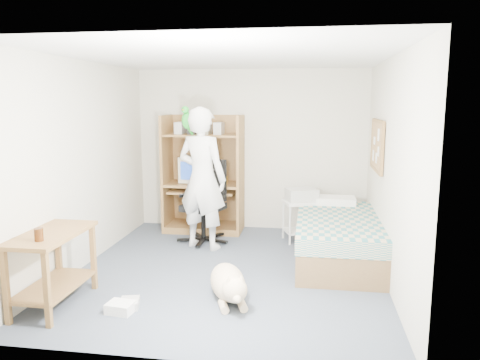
{
  "coord_description": "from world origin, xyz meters",
  "views": [
    {
      "loc": [
        0.94,
        -5.27,
        2.01
      ],
      "look_at": [
        0.08,
        0.35,
        1.05
      ],
      "focal_mm": 35.0,
      "sensor_mm": 36.0,
      "label": 1
    }
  ],
  "objects_px": {
    "computer_hutch": "(204,179)",
    "dog": "(229,283)",
    "side_desk": "(53,258)",
    "printer_cart": "(301,214)",
    "person": "(202,179)",
    "bed": "(338,238)",
    "office_chair": "(206,213)"
  },
  "relations": [
    {
      "from": "computer_hutch",
      "to": "printer_cart",
      "type": "bearing_deg",
      "value": -13.32
    },
    {
      "from": "printer_cart",
      "to": "computer_hutch",
      "type": "bearing_deg",
      "value": 146.88
    },
    {
      "from": "side_desk",
      "to": "dog",
      "type": "height_order",
      "value": "side_desk"
    },
    {
      "from": "computer_hutch",
      "to": "person",
      "type": "xyz_separation_m",
      "value": [
        0.18,
        -0.89,
        0.15
      ]
    },
    {
      "from": "side_desk",
      "to": "printer_cart",
      "type": "bearing_deg",
      "value": 47.43
    },
    {
      "from": "bed",
      "to": "side_desk",
      "type": "bearing_deg",
      "value": -147.5
    },
    {
      "from": "side_desk",
      "to": "printer_cart",
      "type": "height_order",
      "value": "side_desk"
    },
    {
      "from": "bed",
      "to": "side_desk",
      "type": "distance_m",
      "value": 3.39
    },
    {
      "from": "computer_hutch",
      "to": "office_chair",
      "type": "distance_m",
      "value": 0.72
    },
    {
      "from": "office_chair",
      "to": "person",
      "type": "height_order",
      "value": "person"
    },
    {
      "from": "person",
      "to": "dog",
      "type": "distance_m",
      "value": 1.95
    },
    {
      "from": "dog",
      "to": "printer_cart",
      "type": "height_order",
      "value": "printer_cart"
    },
    {
      "from": "person",
      "to": "dog",
      "type": "height_order",
      "value": "person"
    },
    {
      "from": "side_desk",
      "to": "dog",
      "type": "relative_size",
      "value": 0.96
    },
    {
      "from": "computer_hutch",
      "to": "dog",
      "type": "bearing_deg",
      "value": -71.78
    },
    {
      "from": "computer_hutch",
      "to": "office_chair",
      "type": "bearing_deg",
      "value": -75.48
    },
    {
      "from": "computer_hutch",
      "to": "person",
      "type": "distance_m",
      "value": 0.92
    },
    {
      "from": "dog",
      "to": "printer_cart",
      "type": "xyz_separation_m",
      "value": [
        0.68,
        2.19,
        0.22
      ]
    },
    {
      "from": "office_chair",
      "to": "side_desk",
      "type": "bearing_deg",
      "value": -94.92
    },
    {
      "from": "office_chair",
      "to": "dog",
      "type": "distance_m",
      "value": 2.1
    },
    {
      "from": "person",
      "to": "office_chair",
      "type": "bearing_deg",
      "value": -66.42
    },
    {
      "from": "person",
      "to": "printer_cart",
      "type": "height_order",
      "value": "person"
    },
    {
      "from": "computer_hutch",
      "to": "printer_cart",
      "type": "height_order",
      "value": "computer_hutch"
    },
    {
      "from": "bed",
      "to": "office_chair",
      "type": "relative_size",
      "value": 1.73
    },
    {
      "from": "side_desk",
      "to": "computer_hutch",
      "type": "bearing_deg",
      "value": 73.86
    },
    {
      "from": "computer_hutch",
      "to": "dog",
      "type": "xyz_separation_m",
      "value": [
        0.84,
        -2.55,
        -0.64
      ]
    },
    {
      "from": "side_desk",
      "to": "dog",
      "type": "distance_m",
      "value": 1.76
    },
    {
      "from": "office_chair",
      "to": "printer_cart",
      "type": "relative_size",
      "value": 1.95
    },
    {
      "from": "person",
      "to": "dog",
      "type": "relative_size",
      "value": 1.87
    },
    {
      "from": "computer_hutch",
      "to": "dog",
      "type": "relative_size",
      "value": 1.73
    },
    {
      "from": "office_chair",
      "to": "dog",
      "type": "bearing_deg",
      "value": -52.72
    },
    {
      "from": "bed",
      "to": "person",
      "type": "relative_size",
      "value": 1.04
    }
  ]
}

